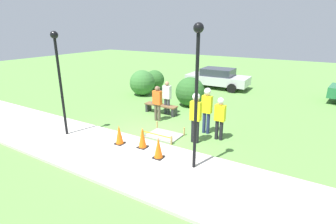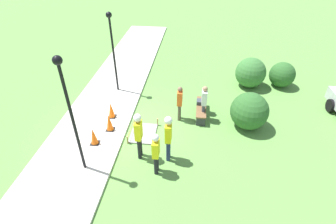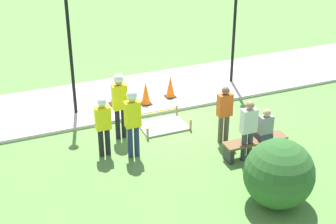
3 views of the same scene
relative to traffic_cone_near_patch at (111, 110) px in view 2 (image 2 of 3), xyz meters
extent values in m
plane|color=#5B8E42|center=(0.57, 0.87, -0.46)|extent=(60.00, 60.00, 0.00)
cube|color=#BCB7AD|center=(0.57, -0.67, -0.41)|extent=(28.00, 3.09, 0.10)
cube|color=gray|center=(0.91, 1.62, -0.43)|extent=(1.32, 1.02, 0.06)
cube|color=tan|center=(0.25, 1.10, -0.29)|extent=(0.05, 0.05, 0.35)
cube|color=tan|center=(1.57, 1.10, -0.29)|extent=(0.05, 0.05, 0.35)
cube|color=tan|center=(0.25, 2.13, -0.29)|extent=(0.05, 0.05, 0.35)
cube|color=tan|center=(1.57, 2.13, -0.29)|extent=(0.05, 0.05, 0.35)
cube|color=yellow|center=(0.91, 1.10, -0.20)|extent=(1.32, 0.00, 0.04)
cube|color=black|center=(0.00, 0.00, -0.35)|extent=(0.34, 0.34, 0.02)
cone|color=orange|center=(0.00, 0.00, 0.02)|extent=(0.29, 0.29, 0.71)
cube|color=black|center=(0.91, 0.19, -0.35)|extent=(0.34, 0.34, 0.02)
cone|color=orange|center=(0.91, 0.19, 0.03)|extent=(0.29, 0.29, 0.75)
cube|color=black|center=(1.82, -0.16, -0.35)|extent=(0.34, 0.34, 0.02)
cone|color=orange|center=(1.82, -0.16, 0.01)|extent=(0.29, 0.29, 0.71)
cube|color=#2D2D33|center=(-1.53, 3.99, -0.26)|extent=(0.12, 0.40, 0.41)
cube|color=#2D2D33|center=(0.02, 3.99, -0.26)|extent=(0.12, 0.40, 0.41)
cube|color=brown|center=(-0.75, 3.99, -0.02)|extent=(1.75, 0.44, 0.06)
cube|color=#383D47|center=(-0.98, 3.99, 0.10)|extent=(0.34, 0.44, 0.18)
cube|color=gray|center=(-0.98, 4.07, 0.44)|extent=(0.36, 0.20, 0.50)
sphere|color=tan|center=(-0.98, 4.07, 0.80)|extent=(0.21, 0.21, 0.21)
cylinder|color=black|center=(2.82, 2.48, -0.07)|extent=(0.14, 0.14, 0.79)
cylinder|color=black|center=(3.00, 2.48, -0.07)|extent=(0.14, 0.14, 0.79)
cube|color=yellow|center=(2.91, 2.48, 0.64)|extent=(0.40, 0.22, 0.62)
sphere|color=tan|center=(2.91, 2.48, 1.06)|extent=(0.21, 0.21, 0.21)
sphere|color=white|center=(2.91, 2.48, 1.11)|extent=(0.25, 0.25, 0.25)
cylinder|color=navy|center=(2.12, 2.82, -0.02)|extent=(0.14, 0.14, 0.89)
cylinder|color=navy|center=(2.30, 2.82, -0.02)|extent=(0.14, 0.14, 0.89)
cube|color=yellow|center=(2.21, 2.82, 0.78)|extent=(0.40, 0.22, 0.71)
sphere|color=tan|center=(2.21, 2.82, 1.26)|extent=(0.24, 0.24, 0.24)
sphere|color=white|center=(2.21, 2.82, 1.32)|extent=(0.28, 0.28, 0.28)
cylinder|color=black|center=(2.13, 1.75, -0.01)|extent=(0.14, 0.14, 0.90)
cylinder|color=black|center=(2.31, 1.75, -0.01)|extent=(0.14, 0.14, 0.90)
cube|color=yellow|center=(2.22, 1.75, 0.80)|extent=(0.40, 0.22, 0.72)
sphere|color=#A37A5B|center=(2.22, 1.75, 1.28)|extent=(0.24, 0.24, 0.24)
sphere|color=white|center=(2.22, 1.75, 1.35)|extent=(0.28, 0.28, 0.28)
cylinder|color=brown|center=(-0.42, 3.03, -0.06)|extent=(0.14, 0.14, 0.80)
cylinder|color=brown|center=(-0.24, 3.03, -0.06)|extent=(0.14, 0.14, 0.80)
cube|color=#E55B1E|center=(-0.33, 3.03, 0.66)|extent=(0.40, 0.22, 0.64)
sphere|color=brown|center=(-0.33, 3.03, 1.09)|extent=(0.22, 0.22, 0.22)
cylinder|color=#383D47|center=(-0.54, 4.08, -0.05)|extent=(0.14, 0.14, 0.82)
cylinder|color=#383D47|center=(-0.36, 4.08, -0.05)|extent=(0.14, 0.14, 0.82)
cube|color=silver|center=(-0.45, 4.08, 0.68)|extent=(0.40, 0.22, 0.65)
sphere|color=#A37A5B|center=(-0.45, 4.08, 1.11)|extent=(0.22, 0.22, 0.22)
cylinder|color=black|center=(3.08, -0.09, 1.64)|extent=(0.10, 0.10, 4.00)
sphere|color=black|center=(3.08, -0.09, 3.74)|extent=(0.28, 0.28, 0.28)
cylinder|color=black|center=(-2.45, -0.40, 1.51)|extent=(0.10, 0.10, 3.74)
sphere|color=black|center=(-2.45, -0.40, 3.48)|extent=(0.28, 0.28, 0.28)
cylinder|color=black|center=(-1.77, 10.06, -0.16)|extent=(0.62, 0.25, 0.61)
sphere|color=#387033|center=(-3.82, 6.56, 0.34)|extent=(1.60, 1.60, 1.60)
sphere|color=#2D6028|center=(-4.03, 8.27, 0.21)|extent=(1.35, 1.35, 1.35)
sphere|color=#2D6028|center=(-0.13, 5.99, 0.34)|extent=(1.60, 1.60, 1.60)
camera|label=1|loc=(6.12, -6.62, 3.79)|focal=28.00mm
camera|label=2|loc=(9.26, 3.62, 6.64)|focal=28.00mm
camera|label=3|loc=(5.79, 13.91, 6.75)|focal=55.00mm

